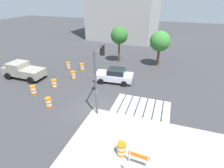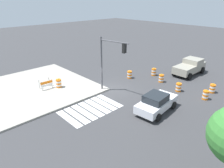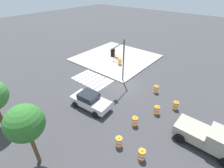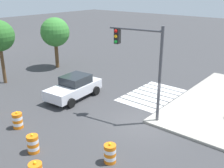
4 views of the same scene
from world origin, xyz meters
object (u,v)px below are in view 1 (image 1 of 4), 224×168
at_px(pickup_truck, 22,70).
at_px(traffic_barrel_far_curb, 73,75).
at_px(street_tree_streetside_near, 119,36).
at_px(street_tree_streetside_mid, 160,41).
at_px(traffic_barrel_crosswalk_end, 82,67).
at_px(traffic_barrel_median_far, 68,65).
at_px(traffic_light_pole, 99,67).
at_px(construction_barricade, 138,160).
at_px(sports_car, 115,75).
at_px(traffic_barrel_on_sidewalk, 121,149).
at_px(traffic_barrel_lane_center, 48,102).
at_px(traffic_barrel_near_corner, 54,83).
at_px(traffic_barrel_median_near, 33,90).

height_order(pickup_truck, traffic_barrel_far_curb, pickup_truck).
relative_size(street_tree_streetside_near, street_tree_streetside_mid, 1.06).
bearing_deg(street_tree_streetside_near, traffic_barrel_far_curb, -115.08).
bearing_deg(traffic_barrel_crosswalk_end, traffic_barrel_far_curb, -85.18).
relative_size(traffic_barrel_median_far, traffic_barrel_far_curb, 1.00).
height_order(traffic_light_pole, street_tree_streetside_mid, traffic_light_pole).
xyz_separation_m(traffic_barrel_crosswalk_end, street_tree_streetside_mid, (9.52, 5.02, 3.02)).
relative_size(pickup_truck, construction_barricade, 3.99).
distance_m(sports_car, traffic_barrel_crosswalk_end, 5.67).
distance_m(traffic_barrel_far_curb, traffic_barrel_on_sidewalk, 12.74).
distance_m(pickup_truck, traffic_barrel_on_sidewalk, 16.50).
bearing_deg(traffic_barrel_median_far, traffic_barrel_on_sidewalk, -47.16).
height_order(traffic_barrel_median_far, traffic_barrel_lane_center, same).
height_order(sports_car, construction_barricade, sports_car).
bearing_deg(traffic_barrel_median_far, traffic_barrel_near_corner, -75.19).
height_order(traffic_barrel_crosswalk_end, traffic_barrel_median_far, same).
bearing_deg(traffic_barrel_near_corner, traffic_light_pole, -17.51).
bearing_deg(traffic_barrel_median_near, traffic_barrel_median_far, 91.68).
xyz_separation_m(traffic_barrel_lane_center, construction_barricade, (8.99, -3.80, 0.27)).
bearing_deg(traffic_light_pole, traffic_barrel_median_near, 179.45).
distance_m(traffic_barrel_near_corner, street_tree_streetside_near, 11.69).
bearing_deg(traffic_barrel_far_curb, street_tree_streetside_mid, 39.88).
bearing_deg(traffic_barrel_crosswalk_end, pickup_truck, -141.84).
bearing_deg(traffic_barrel_on_sidewalk, traffic_barrel_median_far, 132.84).
bearing_deg(traffic_barrel_lane_center, street_tree_streetside_near, 79.04).
xyz_separation_m(pickup_truck, street_tree_streetside_mid, (15.23, 9.51, 2.51)).
xyz_separation_m(traffic_barrel_median_near, traffic_barrel_median_far, (-0.21, 7.17, 0.00)).
bearing_deg(traffic_light_pole, sports_car, 93.54).
bearing_deg(traffic_barrel_median_far, street_tree_streetside_mid, 24.20).
xyz_separation_m(traffic_barrel_crosswalk_end, construction_barricade, (10.12, -12.60, 0.27)).
bearing_deg(pickup_truck, street_tree_streetside_mid, 31.99).
bearing_deg(traffic_barrel_median_far, construction_barricade, -45.70).
bearing_deg(traffic_barrel_near_corner, sports_car, 30.08).
height_order(traffic_barrel_median_near, street_tree_streetside_mid, street_tree_streetside_mid).
distance_m(traffic_barrel_near_corner, traffic_barrel_median_far, 5.45).
height_order(construction_barricade, street_tree_streetside_mid, street_tree_streetside_mid).
height_order(traffic_barrel_lane_center, construction_barricade, construction_barricade).
bearing_deg(traffic_barrel_median_near, traffic_light_pole, -0.55).
xyz_separation_m(traffic_barrel_far_curb, street_tree_streetside_mid, (9.29, 7.76, 3.02)).
bearing_deg(traffic_barrel_on_sidewalk, pickup_truck, 152.86).
height_order(pickup_truck, traffic_light_pole, traffic_light_pole).
relative_size(traffic_barrel_far_curb, traffic_light_pole, 0.19).
height_order(traffic_barrel_near_corner, street_tree_streetside_near, street_tree_streetside_near).
xyz_separation_m(traffic_barrel_crosswalk_end, traffic_light_pole, (5.63, -7.40, 3.46)).
bearing_deg(traffic_barrel_far_curb, traffic_barrel_lane_center, -81.55).
height_order(traffic_barrel_crosswalk_end, traffic_light_pole, traffic_light_pole).
distance_m(sports_car, traffic_barrel_median_near, 8.89).
height_order(traffic_barrel_crosswalk_end, construction_barricade, construction_barricade).
bearing_deg(sports_car, traffic_light_pole, -86.46).
bearing_deg(traffic_barrel_on_sidewalk, street_tree_streetside_near, 107.14).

